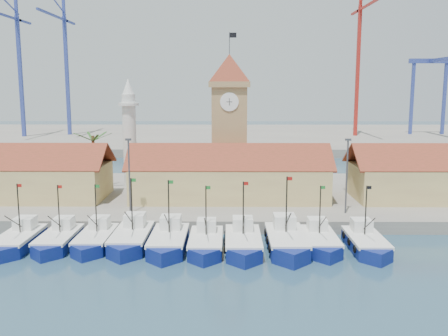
{
  "coord_description": "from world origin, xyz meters",
  "views": [
    {
      "loc": [
        -0.19,
        -46.64,
        16.49
      ],
      "look_at": [
        -0.7,
        18.0,
        6.02
      ],
      "focal_mm": 40.0,
      "sensor_mm": 36.0,
      "label": 1
    }
  ],
  "objects_px": {
    "boat_0": "(17,242)",
    "minaret": "(129,133)",
    "boat_5": "(206,244)",
    "clock_tower": "(229,119)"
  },
  "relations": [
    {
      "from": "boat_0",
      "to": "minaret",
      "type": "relative_size",
      "value": 0.57
    },
    {
      "from": "boat_5",
      "to": "minaret",
      "type": "xyz_separation_m",
      "value": [
        -12.57,
        25.86,
        9.01
      ]
    },
    {
      "from": "boat_0",
      "to": "boat_5",
      "type": "height_order",
      "value": "boat_0"
    },
    {
      "from": "boat_0",
      "to": "boat_5",
      "type": "xyz_separation_m",
      "value": [
        19.52,
        -0.64,
        -0.01
      ]
    },
    {
      "from": "clock_tower",
      "to": "minaret",
      "type": "xyz_separation_m",
      "value": [
        -15.0,
        2.0,
        -2.23
      ]
    },
    {
      "from": "boat_5",
      "to": "minaret",
      "type": "height_order",
      "value": "minaret"
    },
    {
      "from": "minaret",
      "to": "clock_tower",
      "type": "bearing_deg",
      "value": -7.61
    },
    {
      "from": "boat_0",
      "to": "clock_tower",
      "type": "relative_size",
      "value": 0.41
    },
    {
      "from": "boat_5",
      "to": "minaret",
      "type": "distance_m",
      "value": 30.13
    },
    {
      "from": "boat_5",
      "to": "clock_tower",
      "type": "relative_size",
      "value": 0.41
    }
  ]
}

